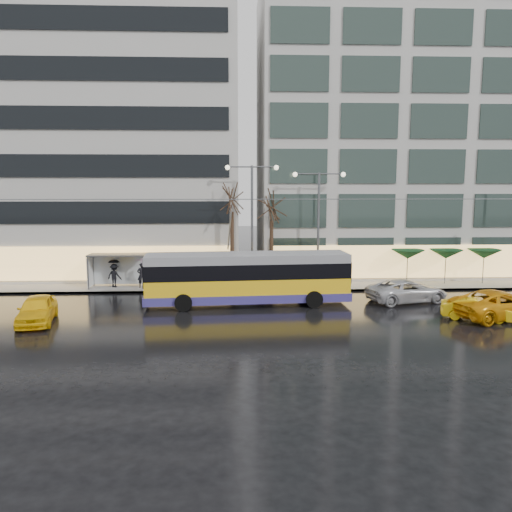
{
  "coord_description": "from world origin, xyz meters",
  "views": [
    {
      "loc": [
        0.72,
        -26.44,
        7.64
      ],
      "look_at": [
        2.05,
        5.0,
        3.22
      ],
      "focal_mm": 35.0,
      "sensor_mm": 36.0,
      "label": 1
    }
  ],
  "objects": [
    {
      "name": "catenary",
      "position": [
        1.0,
        7.94,
        4.25
      ],
      "size": [
        42.24,
        5.12,
        7.0
      ],
      "color": "#595B60",
      "rests_on": "ground"
    },
    {
      "name": "ground",
      "position": [
        0.0,
        0.0,
        0.0
      ],
      "size": [
        140.0,
        140.0,
        0.0
      ],
      "primitive_type": "plane",
      "color": "black",
      "rests_on": "ground"
    },
    {
      "name": "pedestrian_b",
      "position": [
        -7.0,
        12.11,
        0.97
      ],
      "size": [
        0.95,
        0.83,
        1.63
      ],
      "color": "black",
      "rests_on": "sidewalk"
    },
    {
      "name": "taxi_a",
      "position": [
        -10.42,
        1.35,
        0.77
      ],
      "size": [
        2.68,
        4.79,
        1.54
      ],
      "primitive_type": "imported",
      "rotation": [
        0.0,
        0.0,
        0.2
      ],
      "color": "yellow",
      "rests_on": "ground"
    },
    {
      "name": "sidewalk",
      "position": [
        2.0,
        14.0,
        0.07
      ],
      "size": [
        80.0,
        10.0,
        0.15
      ],
      "primitive_type": "cube",
      "color": "gray",
      "rests_on": "ground"
    },
    {
      "name": "kerb",
      "position": [
        2.0,
        9.05,
        0.07
      ],
      "size": [
        80.0,
        0.1,
        0.15
      ],
      "primitive_type": "cube",
      "color": "slate",
      "rests_on": "ground"
    },
    {
      "name": "taxi_c",
      "position": [
        16.08,
        1.3,
        0.82
      ],
      "size": [
        6.47,
        4.45,
        1.64
      ],
      "primitive_type": "imported",
      "rotation": [
        0.0,
        0.0,
        1.89
      ],
      "color": "orange",
      "rests_on": "ground"
    },
    {
      "name": "street_lamp_near",
      "position": [
        2.0,
        10.8,
        5.99
      ],
      "size": [
        3.96,
        0.36,
        9.03
      ],
      "color": "#595B60",
      "rests_on": "sidewalk"
    },
    {
      "name": "tree_b",
      "position": [
        3.5,
        11.2,
        6.4
      ],
      "size": [
        3.2,
        3.2,
        7.7
      ],
      "color": "black",
      "rests_on": "sidewalk"
    },
    {
      "name": "parasol_b",
      "position": [
        17.0,
        11.0,
        2.45
      ],
      "size": [
        2.5,
        2.5,
        2.65
      ],
      "color": "#595B60",
      "rests_on": "sidewalk"
    },
    {
      "name": "building_left",
      "position": [
        -16.0,
        19.0,
        11.15
      ],
      "size": [
        34.0,
        14.0,
        22.0
      ],
      "primitive_type": "cube",
      "color": "#B3B1AB",
      "rests_on": "sidewalk"
    },
    {
      "name": "building_right",
      "position": [
        19.0,
        19.0,
        12.65
      ],
      "size": [
        32.0,
        14.0,
        25.0
      ],
      "primitive_type": "cube",
      "color": "#B3B1AB",
      "rests_on": "sidewalk"
    },
    {
      "name": "tree_a",
      "position": [
        0.5,
        11.0,
        7.09
      ],
      "size": [
        3.2,
        3.2,
        8.4
      ],
      "color": "black",
      "rests_on": "sidewalk"
    },
    {
      "name": "trolleybus",
      "position": [
        1.52,
        5.27,
        1.64
      ],
      "size": [
        13.22,
        5.35,
        6.06
      ],
      "color": "yellow",
      "rests_on": "ground"
    },
    {
      "name": "parasol_c",
      "position": [
        20.0,
        11.0,
        2.45
      ],
      "size": [
        2.5,
        2.5,
        2.65
      ],
      "color": "#595B60",
      "rests_on": "sidewalk"
    },
    {
      "name": "bus_shelter",
      "position": [
        -8.38,
        10.69,
        1.96
      ],
      "size": [
        4.2,
        1.6,
        2.51
      ],
      "color": "#595B60",
      "rests_on": "sidewalk"
    },
    {
      "name": "pedestrian_c",
      "position": [
        -8.3,
        10.61,
        1.26
      ],
      "size": [
        1.29,
        1.05,
        2.11
      ],
      "color": "black",
      "rests_on": "sidewalk"
    },
    {
      "name": "parasol_a",
      "position": [
        14.0,
        11.0,
        2.45
      ],
      "size": [
        2.5,
        2.5,
        2.65
      ],
      "color": "#595B60",
      "rests_on": "sidewalk"
    },
    {
      "name": "sedan_silver",
      "position": [
        12.13,
        5.58,
        0.75
      ],
      "size": [
        5.82,
        3.71,
        1.49
      ],
      "primitive_type": "imported",
      "rotation": [
        0.0,
        0.0,
        1.82
      ],
      "color": "silver",
      "rests_on": "ground"
    },
    {
      "name": "pedestrian_a",
      "position": [
        -6.22,
        10.34,
        1.57
      ],
      "size": [
        1.14,
        1.15,
        2.19
      ],
      "color": "black",
      "rests_on": "sidewalk"
    },
    {
      "name": "street_lamp_far",
      "position": [
        7.0,
        10.8,
        5.71
      ],
      "size": [
        3.96,
        0.36,
        8.53
      ],
      "color": "#595B60",
      "rests_on": "sidewalk"
    },
    {
      "name": "taxi_b",
      "position": [
        14.62,
        1.0,
        0.64
      ],
      "size": [
        4.11,
        2.7,
        1.28
      ],
      "primitive_type": "imported",
      "rotation": [
        0.0,
        0.0,
        1.19
      ],
      "color": "yellow",
      "rests_on": "ground"
    }
  ]
}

